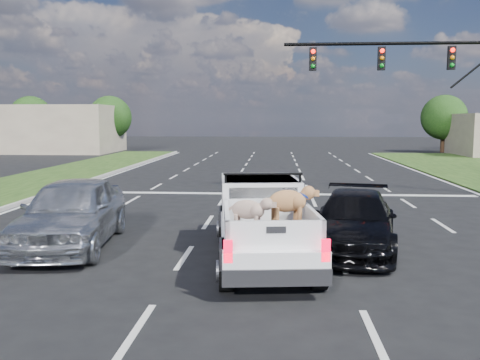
{
  "coord_description": "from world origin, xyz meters",
  "views": [
    {
      "loc": [
        0.31,
        -11.13,
        3.13
      ],
      "look_at": [
        -0.63,
        2.0,
        1.55
      ],
      "focal_mm": 38.0,
      "sensor_mm": 36.0,
      "label": 1
    }
  ],
  "objects_px": {
    "pickup_truck": "(263,219)",
    "silver_sedan": "(72,212)",
    "black_coupe": "(354,221)",
    "traffic_signal": "(445,80)"
  },
  "relations": [
    {
      "from": "pickup_truck",
      "to": "silver_sedan",
      "type": "height_order",
      "value": "pickup_truck"
    },
    {
      "from": "pickup_truck",
      "to": "black_coupe",
      "type": "bearing_deg",
      "value": 19.78
    },
    {
      "from": "traffic_signal",
      "to": "silver_sedan",
      "type": "relative_size",
      "value": 1.81
    },
    {
      "from": "traffic_signal",
      "to": "black_coupe",
      "type": "relative_size",
      "value": 1.94
    },
    {
      "from": "silver_sedan",
      "to": "black_coupe",
      "type": "xyz_separation_m",
      "value": [
        6.91,
        0.22,
        -0.17
      ]
    },
    {
      "from": "silver_sedan",
      "to": "black_coupe",
      "type": "relative_size",
      "value": 1.07
    },
    {
      "from": "pickup_truck",
      "to": "silver_sedan",
      "type": "distance_m",
      "value": 4.81
    },
    {
      "from": "traffic_signal",
      "to": "pickup_truck",
      "type": "relative_size",
      "value": 1.69
    },
    {
      "from": "silver_sedan",
      "to": "black_coupe",
      "type": "height_order",
      "value": "silver_sedan"
    },
    {
      "from": "silver_sedan",
      "to": "pickup_truck",
      "type": "bearing_deg",
      "value": -16.74
    }
  ]
}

